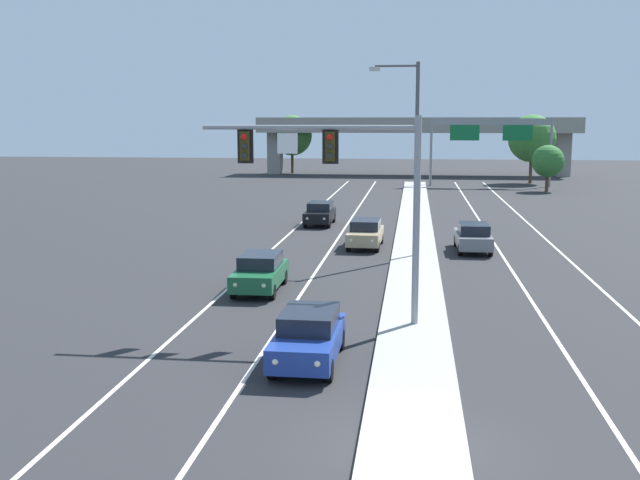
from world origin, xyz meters
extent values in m
plane|color=#28282B|center=(0.00, 0.00, 0.00)|extent=(260.00, 260.00, 0.00)
cube|color=#9E9B93|center=(0.00, 18.00, 0.07)|extent=(2.40, 110.00, 0.15)
cube|color=silver|center=(-4.70, 25.00, 0.00)|extent=(0.14, 100.00, 0.01)
cube|color=silver|center=(4.70, 25.00, 0.00)|extent=(0.14, 100.00, 0.01)
cube|color=silver|center=(-8.00, 25.00, 0.00)|extent=(0.14, 100.00, 0.01)
cube|color=silver|center=(8.00, 25.00, 0.00)|extent=(0.14, 100.00, 0.01)
cylinder|color=gray|center=(0.01, 10.02, 3.75)|extent=(0.24, 0.24, 7.20)
cylinder|color=gray|center=(-3.71, 10.02, 6.95)|extent=(7.46, 0.16, 0.16)
cube|color=black|center=(-2.97, 10.06, 6.30)|extent=(0.56, 0.06, 1.20)
cube|color=#38330F|center=(-2.97, 10.02, 6.30)|extent=(0.32, 0.32, 1.00)
sphere|color=red|center=(-2.97, 9.85, 6.62)|extent=(0.22, 0.22, 0.22)
sphere|color=#282828|center=(-2.97, 9.85, 6.30)|extent=(0.22, 0.22, 0.22)
sphere|color=#282828|center=(-2.97, 9.85, 5.98)|extent=(0.22, 0.22, 0.22)
cube|color=black|center=(-5.95, 10.06, 6.30)|extent=(0.56, 0.06, 1.20)
cube|color=#38330F|center=(-5.95, 10.02, 6.30)|extent=(0.32, 0.32, 1.00)
sphere|color=red|center=(-5.95, 9.85, 6.62)|extent=(0.22, 0.22, 0.22)
sphere|color=#282828|center=(-5.95, 9.85, 6.30)|extent=(0.22, 0.22, 0.22)
sphere|color=#282828|center=(-5.95, 9.85, 5.98)|extent=(0.22, 0.22, 0.22)
cube|color=white|center=(-4.46, 10.00, 6.40)|extent=(0.70, 0.04, 0.70)
cylinder|color=#4C4C51|center=(-0.01, 23.65, 5.15)|extent=(0.20, 0.20, 10.00)
cylinder|color=#4C4C51|center=(-1.11, 23.65, 9.95)|extent=(2.20, 0.12, 0.12)
cube|color=#B7B7B2|center=(-2.21, 23.65, 9.80)|extent=(0.56, 0.28, 0.20)
cube|color=navy|center=(-3.13, 5.63, 0.67)|extent=(1.84, 4.42, 0.70)
cube|color=black|center=(-3.12, 5.85, 1.30)|extent=(1.61, 2.39, 0.56)
sphere|color=#EAE5C6|center=(-2.57, 3.44, 0.72)|extent=(0.18, 0.18, 0.18)
sphere|color=#EAE5C6|center=(-3.72, 3.45, 0.72)|extent=(0.18, 0.18, 0.18)
cylinder|color=black|center=(-2.34, 4.12, 0.32)|extent=(0.23, 0.64, 0.64)
cylinder|color=black|center=(-3.94, 4.13, 0.32)|extent=(0.23, 0.64, 0.64)
cylinder|color=black|center=(-2.31, 7.12, 0.32)|extent=(0.23, 0.64, 0.64)
cylinder|color=black|center=(-3.91, 7.13, 0.32)|extent=(0.23, 0.64, 0.64)
cube|color=#195633|center=(-6.53, 14.99, 0.67)|extent=(1.86, 4.43, 0.70)
cube|color=black|center=(-6.54, 15.21, 1.30)|extent=(1.62, 2.40, 0.56)
sphere|color=#EAE5C6|center=(-5.93, 12.82, 0.72)|extent=(0.18, 0.18, 0.18)
sphere|color=#EAE5C6|center=(-7.08, 12.80, 0.72)|extent=(0.18, 0.18, 0.18)
cylinder|color=black|center=(-5.71, 13.50, 0.32)|extent=(0.23, 0.64, 0.64)
cylinder|color=black|center=(-7.31, 13.48, 0.32)|extent=(0.23, 0.64, 0.64)
cylinder|color=black|center=(-5.75, 16.50, 0.32)|extent=(0.23, 0.64, 0.64)
cylinder|color=black|center=(-7.35, 16.48, 0.32)|extent=(0.23, 0.64, 0.64)
cube|color=tan|center=(-2.81, 26.77, 0.67)|extent=(1.93, 4.45, 0.70)
cube|color=black|center=(-2.80, 26.99, 1.30)|extent=(1.65, 2.42, 0.56)
sphere|color=#EAE5C6|center=(-2.30, 24.57, 0.72)|extent=(0.18, 0.18, 0.18)
sphere|color=#EAE5C6|center=(-3.45, 24.61, 0.72)|extent=(0.18, 0.18, 0.18)
cylinder|color=black|center=(-2.05, 25.25, 0.32)|extent=(0.24, 0.65, 0.64)
cylinder|color=black|center=(-3.65, 25.30, 0.32)|extent=(0.24, 0.65, 0.64)
cylinder|color=black|center=(-1.97, 28.25, 0.32)|extent=(0.24, 0.65, 0.64)
cylinder|color=black|center=(-3.57, 28.29, 0.32)|extent=(0.24, 0.65, 0.64)
cube|color=black|center=(-6.57, 35.81, 0.67)|extent=(1.82, 4.41, 0.70)
cube|color=black|center=(-6.57, 36.03, 1.30)|extent=(1.59, 2.38, 0.56)
sphere|color=#EAE5C6|center=(-6.00, 33.63, 0.72)|extent=(0.18, 0.18, 0.18)
sphere|color=#EAE5C6|center=(-7.16, 33.64, 0.72)|extent=(0.18, 0.18, 0.18)
cylinder|color=black|center=(-5.78, 34.31, 0.32)|extent=(0.22, 0.64, 0.64)
cylinder|color=black|center=(-7.38, 34.32, 0.32)|extent=(0.22, 0.64, 0.64)
cylinder|color=black|center=(-5.77, 37.31, 0.32)|extent=(0.22, 0.64, 0.64)
cylinder|color=black|center=(-7.37, 37.32, 0.32)|extent=(0.22, 0.64, 0.64)
cube|color=slate|center=(3.21, 26.21, 0.67)|extent=(1.88, 4.43, 0.70)
cube|color=black|center=(3.21, 25.99, 1.30)|extent=(1.63, 2.41, 0.56)
sphere|color=#EAE5C6|center=(2.59, 28.38, 0.72)|extent=(0.18, 0.18, 0.18)
sphere|color=#EAE5C6|center=(3.74, 28.40, 0.72)|extent=(0.18, 0.18, 0.18)
cylinder|color=black|center=(2.38, 27.70, 0.32)|extent=(0.23, 0.64, 0.64)
cylinder|color=black|center=(3.98, 27.73, 0.32)|extent=(0.23, 0.64, 0.64)
cylinder|color=black|center=(2.43, 24.70, 0.32)|extent=(0.23, 0.64, 0.64)
cylinder|color=black|center=(4.03, 24.73, 0.32)|extent=(0.23, 0.64, 0.64)
cylinder|color=gray|center=(1.70, 69.71, 3.75)|extent=(0.28, 0.28, 7.50)
cylinder|color=gray|center=(14.70, 69.71, 3.75)|extent=(0.28, 0.28, 7.50)
cube|color=gray|center=(8.20, 69.71, 7.10)|extent=(13.00, 0.36, 0.70)
cube|color=#0F6033|center=(5.34, 69.51, 5.90)|extent=(3.20, 0.08, 1.70)
cube|color=#0F6033|center=(11.06, 69.51, 5.90)|extent=(3.20, 0.08, 1.70)
cube|color=gray|center=(0.00, 86.80, 6.20)|extent=(42.40, 6.40, 1.10)
cube|color=gray|center=(0.00, 83.80, 7.20)|extent=(42.40, 0.36, 0.90)
cube|color=gray|center=(-19.20, 86.80, 2.83)|extent=(1.80, 2.40, 5.65)
cube|color=gray|center=(19.20, 86.80, 2.83)|extent=(1.80, 2.40, 5.65)
cylinder|color=#4C3823|center=(-16.92, 87.54, 1.51)|extent=(0.36, 0.36, 3.02)
sphere|color=#387533|center=(-16.92, 87.54, 5.22)|extent=(5.52, 5.52, 5.52)
cylinder|color=#4C3823|center=(13.32, 74.25, 1.50)|extent=(0.36, 0.36, 3.00)
sphere|color=#387533|center=(13.32, 74.25, 5.19)|extent=(5.48, 5.48, 5.48)
cylinder|color=#4C3823|center=(13.47, 63.88, 0.90)|extent=(0.36, 0.36, 1.80)
sphere|color=#2D6B2D|center=(13.47, 63.88, 3.12)|extent=(3.29, 3.29, 3.29)
camera|label=1|loc=(-0.08, -15.83, 7.15)|focal=42.30mm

